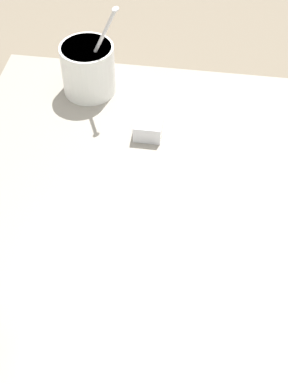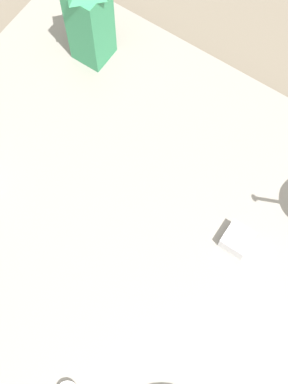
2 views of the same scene
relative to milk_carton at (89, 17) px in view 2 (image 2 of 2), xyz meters
name	(u,v)px [view 2 (image 2 of 2)]	position (x,y,z in m)	size (l,w,h in m)	color
ground_plane	(103,228)	(0.36, 0.28, -0.18)	(6.00, 6.00, 0.00)	#665B4C
countertop	(103,225)	(0.36, 0.28, -0.16)	(1.04, 1.04, 0.04)	gray
milk_carton	(89,17)	(0.00, 0.00, 0.00)	(0.08, 0.08, 0.27)	#338C59
spice_jar	(237,240)	(0.23, 0.55, -0.12)	(0.06, 0.06, 0.04)	silver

